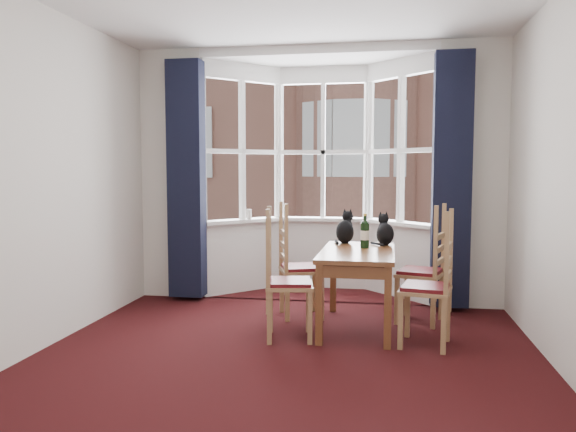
% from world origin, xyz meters
% --- Properties ---
extents(floor, '(4.50, 4.50, 0.00)m').
position_xyz_m(floor, '(0.00, 0.00, 0.00)').
color(floor, black).
rests_on(floor, ground).
extents(wall_left, '(0.00, 4.50, 4.50)m').
position_xyz_m(wall_left, '(-2.00, 0.00, 1.40)').
color(wall_left, silver).
rests_on(wall_left, floor).
extents(wall_near, '(4.00, 0.00, 4.00)m').
position_xyz_m(wall_near, '(0.00, -2.25, 1.40)').
color(wall_near, silver).
rests_on(wall_near, floor).
extents(wall_back_pier_left, '(0.70, 0.12, 2.80)m').
position_xyz_m(wall_back_pier_left, '(-1.65, 2.25, 1.40)').
color(wall_back_pier_left, silver).
rests_on(wall_back_pier_left, floor).
extents(wall_back_pier_right, '(0.70, 0.12, 2.80)m').
position_xyz_m(wall_back_pier_right, '(1.65, 2.25, 1.40)').
color(wall_back_pier_right, silver).
rests_on(wall_back_pier_right, floor).
extents(bay_window, '(2.76, 0.94, 2.80)m').
position_xyz_m(bay_window, '(0.00, 2.75, 1.40)').
color(bay_window, white).
rests_on(bay_window, floor).
extents(curtain_left, '(0.38, 0.22, 2.60)m').
position_xyz_m(curtain_left, '(-1.42, 2.07, 1.35)').
color(curtain_left, black).
rests_on(curtain_left, floor).
extents(curtain_right, '(0.38, 0.22, 2.60)m').
position_xyz_m(curtain_right, '(1.42, 2.07, 1.35)').
color(curtain_right, black).
rests_on(curtain_right, floor).
extents(dining_table, '(0.68, 1.25, 0.73)m').
position_xyz_m(dining_table, '(0.51, 1.25, 0.62)').
color(dining_table, brown).
rests_on(dining_table, floor).
extents(chair_left_near, '(0.46, 0.48, 0.92)m').
position_xyz_m(chair_left_near, '(-0.15, 0.83, 0.47)').
color(chair_left_near, '#A17A4E').
rests_on(chair_left_near, floor).
extents(chair_left_far, '(0.51, 0.53, 0.92)m').
position_xyz_m(chair_left_far, '(-0.15, 1.55, 0.47)').
color(chair_left_far, '#A17A4E').
rests_on(chair_left_far, floor).
extents(chair_right_near, '(0.47, 0.49, 0.92)m').
position_xyz_m(chair_right_near, '(1.18, 0.81, 0.47)').
color(chair_right_near, '#A17A4E').
rests_on(chair_right_near, floor).
extents(chair_right_far, '(0.51, 0.52, 0.92)m').
position_xyz_m(chair_right_far, '(1.18, 1.53, 0.47)').
color(chair_right_far, '#A17A4E').
rests_on(chair_right_far, floor).
extents(cat_left, '(0.23, 0.29, 0.35)m').
position_xyz_m(cat_left, '(0.36, 1.76, 0.86)').
color(cat_left, black).
rests_on(cat_left, dining_table).
extents(cat_right, '(0.22, 0.27, 0.33)m').
position_xyz_m(cat_right, '(0.75, 1.68, 0.85)').
color(cat_right, black).
rests_on(cat_right, dining_table).
extents(wine_bottle, '(0.08, 0.08, 0.32)m').
position_xyz_m(wine_bottle, '(0.57, 1.43, 0.87)').
color(wine_bottle, black).
rests_on(wine_bottle, dining_table).
extents(candle_tall, '(0.06, 0.06, 0.12)m').
position_xyz_m(candle_tall, '(-0.84, 2.60, 0.93)').
color(candle_tall, white).
rests_on(candle_tall, bay_window).
extents(street, '(80.00, 80.00, 0.00)m').
position_xyz_m(street, '(0.00, 32.25, -6.00)').
color(street, '#333335').
rests_on(street, ground).
extents(tenement_building, '(18.40, 7.80, 15.20)m').
position_xyz_m(tenement_building, '(0.00, 14.01, 1.60)').
color(tenement_building, '#99614E').
rests_on(tenement_building, street).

